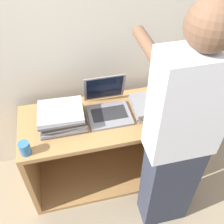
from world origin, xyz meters
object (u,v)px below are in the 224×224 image
Objects in this scene: laptop_open at (108,106)px; mug at (25,148)px; person at (178,142)px; laptop_stack_left at (62,117)px; laptop_stack_right at (153,105)px.

mug is (-0.60, -0.26, -0.01)m from laptop_open.
person is 18.54× the size of mug.
mug is at bearing -156.77° from laptop_open.
laptop_stack_right is at bearing 0.03° from laptop_stack_left.
laptop_stack_left is at bearing 145.57° from person.
laptop_open reaches higher than mug.
laptop_stack_right is at bearing 12.32° from mug.
laptop_open is 0.98× the size of laptop_stack_right.
laptop_stack_right is (0.34, -0.05, -0.02)m from laptop_open.
laptop_open reaches higher than laptop_stack_right.
person is (-0.02, -0.45, 0.11)m from laptop_stack_right.
laptop_stack_left is (-0.34, -0.05, 0.01)m from laptop_open.
person reaches higher than mug.
laptop_stack_left reaches higher than laptop_stack_right.
person is (0.66, -0.45, 0.08)m from laptop_stack_left.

